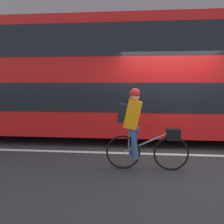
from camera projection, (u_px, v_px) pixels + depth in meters
ground_plane at (170, 154)px, 5.35m from camera, size 80.00×80.00×0.00m
road_center_line at (171, 154)px, 5.29m from camera, size 50.00×0.14×0.01m
sidewalk_curb at (151, 117)px, 10.97m from camera, size 60.00×2.06×0.12m
building_facade at (150, 39)px, 11.62m from camera, size 60.00×0.30×8.10m
bus at (69, 77)px, 6.91m from camera, size 11.88×2.55×3.48m
cyclist_on_bike at (139, 126)px, 4.27m from camera, size 1.63×0.32×1.62m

